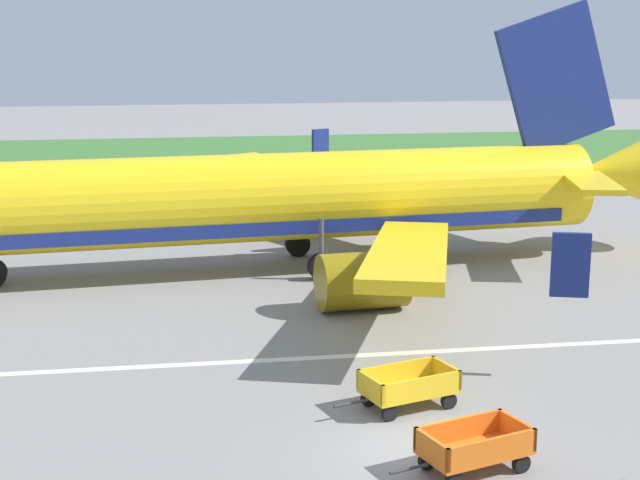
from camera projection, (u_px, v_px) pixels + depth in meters
The scene contains 6 objects.
ground_plane at pixel (417, 452), 23.45m from camera, with size 220.00×220.00×0.00m, color gray.
grass_strip at pixel (242, 156), 77.20m from camera, with size 220.00×28.00×0.06m, color #3D7033.
apron_stripe at pixel (360, 355), 30.34m from camera, with size 120.00×0.36×0.01m, color silver.
airplane at pixel (275, 199), 40.53m from camera, with size 37.67×30.28×11.34m.
baggage_cart_second_in_row at pixel (474, 447), 22.33m from camera, with size 3.61×2.10×1.07m.
baggage_cart_third_in_row at pixel (408, 386), 26.09m from camera, with size 3.61×2.09×1.07m.
Camera 1 is at (-5.72, -21.14, 10.16)m, focal length 53.86 mm.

